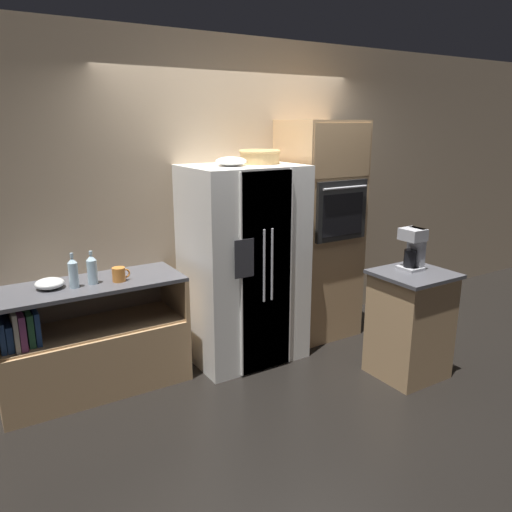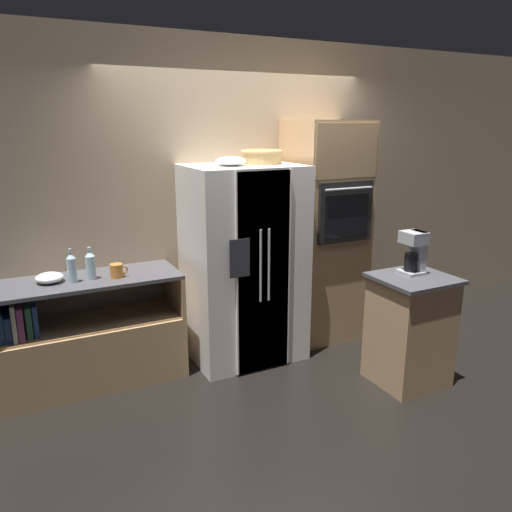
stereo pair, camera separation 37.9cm
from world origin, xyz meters
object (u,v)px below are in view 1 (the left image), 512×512
(bottle_short, at_px, (73,272))
(coffee_maker, at_px, (413,247))
(wicker_basket, at_px, (260,156))
(fruit_bowl, at_px, (231,161))
(bottle_tall, at_px, (92,269))
(mixing_bowl, at_px, (50,283))
(wall_oven, at_px, (319,231))
(mug, at_px, (119,274))
(refrigerator, at_px, (244,264))

(bottle_short, xyz_separation_m, coffee_maker, (2.46, -1.01, 0.08))
(wicker_basket, height_order, coffee_maker, wicker_basket)
(fruit_bowl, relative_size, bottle_short, 0.97)
(bottle_tall, bearing_deg, mixing_bowl, 169.93)
(bottle_short, height_order, mixing_bowl, bottle_short)
(wall_oven, xyz_separation_m, mixing_bowl, (-2.47, 0.05, -0.13))
(wall_oven, bearing_deg, mixing_bowl, 178.80)
(wall_oven, height_order, bottle_short, wall_oven)
(wicker_basket, height_order, fruit_bowl, wicker_basket)
(mug, distance_m, mixing_bowl, 0.50)
(wall_oven, bearing_deg, fruit_bowl, -174.99)
(wicker_basket, height_order, mixing_bowl, wicker_basket)
(wall_oven, bearing_deg, coffee_maker, -82.11)
(wall_oven, distance_m, coffee_maker, 1.05)
(wicker_basket, bearing_deg, wall_oven, 1.47)
(refrigerator, distance_m, fruit_bowl, 0.91)
(fruit_bowl, height_order, mixing_bowl, fruit_bowl)
(coffee_maker, bearing_deg, bottle_tall, 155.90)
(fruit_bowl, distance_m, coffee_maker, 1.64)
(fruit_bowl, xyz_separation_m, coffee_maker, (1.16, -0.95, -0.67))
(refrigerator, relative_size, bottle_short, 6.52)
(wall_oven, height_order, fruit_bowl, wall_oven)
(fruit_bowl, relative_size, mug, 1.83)
(bottle_tall, xyz_separation_m, mug, (0.19, -0.05, -0.06))
(refrigerator, distance_m, mixing_bowl, 1.59)
(mug, bearing_deg, refrigerator, -1.20)
(mug, bearing_deg, mixing_bowl, 168.57)
(wall_oven, height_order, mug, wall_oven)
(refrigerator, height_order, fruit_bowl, fruit_bowl)
(fruit_bowl, relative_size, mixing_bowl, 1.23)
(bottle_tall, relative_size, bottle_short, 0.97)
(fruit_bowl, xyz_separation_m, mug, (-0.97, 0.04, -0.82))
(wicker_basket, distance_m, fruit_bowl, 0.33)
(coffee_maker, bearing_deg, wicker_basket, 129.34)
(bottle_tall, height_order, bottle_short, bottle_short)
(wicker_basket, bearing_deg, bottle_short, -179.77)
(coffee_maker, bearing_deg, bottle_short, 157.59)
(fruit_bowl, xyz_separation_m, bottle_tall, (-1.16, 0.09, -0.76))
(refrigerator, distance_m, mug, 1.10)
(refrigerator, xyz_separation_m, mixing_bowl, (-1.58, 0.12, 0.06))
(bottle_short, bearing_deg, refrigerator, -1.84)
(fruit_bowl, distance_m, bottle_short, 1.51)
(wall_oven, xyz_separation_m, fruit_bowl, (-1.01, -0.09, 0.71))
(bottle_tall, bearing_deg, bottle_short, -170.89)
(mug, bearing_deg, wicker_basket, 1.29)
(mug, xyz_separation_m, coffee_maker, (2.13, -0.99, 0.15))
(bottle_short, distance_m, mixing_bowl, 0.19)
(wall_oven, distance_m, mixing_bowl, 2.47)
(refrigerator, relative_size, coffee_maker, 5.05)
(refrigerator, bearing_deg, bottle_tall, 176.95)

